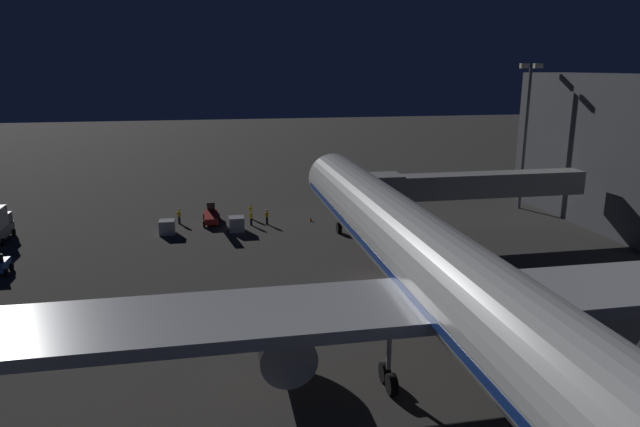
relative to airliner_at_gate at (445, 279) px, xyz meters
name	(u,v)px	position (x,y,z in m)	size (l,w,h in m)	color
ground_plane	(378,282)	(0.00, -13.73, -5.43)	(320.00, 320.00, 0.00)	#383533
airliner_at_gate	(445,279)	(0.00, 0.00, 0.00)	(51.56, 70.41, 20.13)	silver
jet_bridge	(463,186)	(-12.75, -25.42, 0.11)	(23.97, 3.40, 7.07)	#9E9E99
apron_floodlight_mast	(526,126)	(-25.50, -35.67, 5.13)	(2.90, 0.50, 18.23)	#59595E
belt_loader	(211,216)	(13.80, -35.82, -4.58)	(1.96, 8.13, 3.35)	maroon
baggage_container_near_belt	(237,224)	(11.06, -31.78, -4.61)	(1.66, 1.75, 1.64)	#B7BABF
baggage_container_mid_row	(167,227)	(18.61, -32.05, -4.65)	(1.65, 1.64, 1.57)	#B7BABF
ground_crew_near_nose_gear	(179,216)	(17.50, -36.22, -4.46)	(0.40, 0.40, 1.76)	black
ground_crew_by_belt_loader	(267,216)	(7.45, -33.95, -4.47)	(0.40, 0.40, 1.74)	black
ground_crew_marshaller_fwd	(251,211)	(9.10, -36.78, -4.46)	(0.40, 0.40, 1.76)	black
ground_crew_under_port_wing	(251,217)	(9.29, -33.88, -4.45)	(0.40, 0.40, 1.79)	black
traffic_cone_nose_port	(347,217)	(-2.20, -34.42, -5.16)	(0.36, 0.36, 0.55)	orange
traffic_cone_nose_starboard	(311,219)	(2.20, -34.42, -5.16)	(0.36, 0.36, 0.55)	orange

